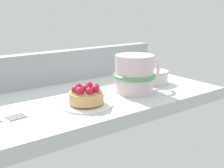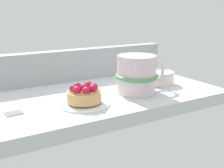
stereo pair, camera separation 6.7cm
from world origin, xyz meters
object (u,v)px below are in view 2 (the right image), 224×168
at_px(raspberry_tart, 84,94).
at_px(sugar_bowl, 161,77).
at_px(dessert_plate, 84,103).
at_px(coffee_mug, 137,74).

relative_size(raspberry_tart, sugar_bowl, 0.97).
bearing_deg(sugar_bowl, dessert_plate, -168.57).
distance_m(raspberry_tart, sugar_bowl, 0.26).
height_order(dessert_plate, coffee_mug, coffee_mug).
xyz_separation_m(coffee_mug, sugar_bowl, (0.10, 0.03, -0.03)).
height_order(coffee_mug, sugar_bowl, coffee_mug).
relative_size(raspberry_tart, coffee_mug, 0.53).
bearing_deg(dessert_plate, sugar_bowl, 11.43).
height_order(dessert_plate, raspberry_tart, raspberry_tart).
bearing_deg(coffee_mug, raspberry_tart, -173.32).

